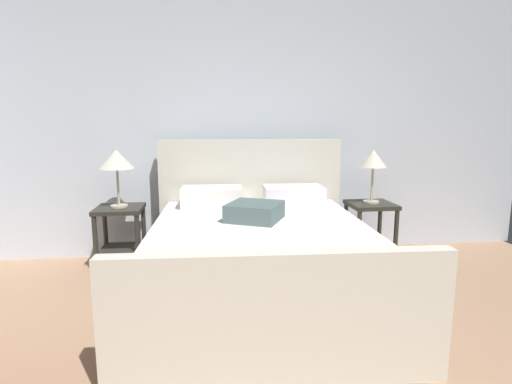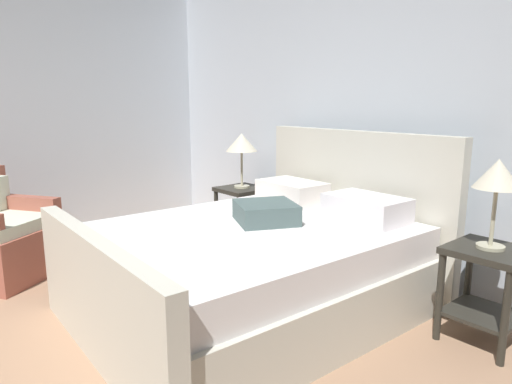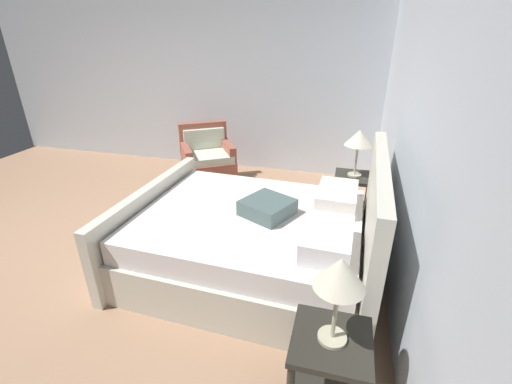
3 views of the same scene
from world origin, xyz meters
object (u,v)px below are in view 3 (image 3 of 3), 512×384
Objects in this scene: table_lamp_right at (340,276)px; armchair at (208,162)px; nightstand_left at (352,191)px; table_lamp_left at (359,139)px; nightstand_right at (329,363)px; bed at (257,239)px.

table_lamp_right is 0.53× the size of armchair.
table_lamp_left reaches higher than nightstand_left.
table_lamp_left is (-2.49, 0.10, 0.64)m from nightstand_right.
nightstand_left is 0.60× the size of armchair.
nightstand_right is at bearing -135.00° from table_lamp_right.
nightstand_left is (-1.25, 0.86, 0.05)m from bed.
armchair is (-3.11, -2.03, -0.06)m from nightstand_right.
table_lamp_left is at bearing 73.58° from armchair.
table_lamp_left is 2.32m from armchair.
bed is at bearing -148.55° from nightstand_right.
nightstand_right is 1.12× the size of table_lamp_right.
armchair is at bearing -146.94° from table_lamp_right.
nightstand_right and nightstand_left have the same top height.
nightstand_left is at bearing 177.69° from table_lamp_right.
nightstand_left is at bearing 73.58° from armchair.
table_lamp_right is (1.24, 0.76, 0.68)m from bed.
bed is 2.26m from armchair.
armchair reaches higher than nightstand_left.
armchair is (-0.63, -2.13, -0.06)m from nightstand_left.
table_lamp_left is (-2.49, 0.10, 0.02)m from table_lamp_right.
table_lamp_left reaches higher than table_lamp_right.
bed is 1.46m from nightstand_right.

